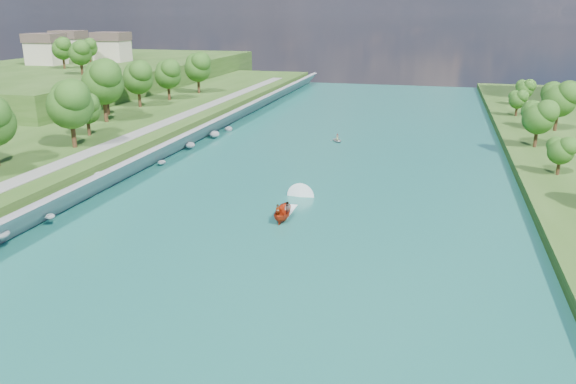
# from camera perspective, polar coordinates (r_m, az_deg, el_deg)

# --- Properties ---
(ground) EXTENTS (260.00, 260.00, 0.00)m
(ground) POSITION_cam_1_polar(r_m,az_deg,el_deg) (56.14, -2.78, -6.40)
(ground) COLOR #2D5119
(ground) RESTS_ON ground
(river_water) EXTENTS (55.00, 240.00, 0.10)m
(river_water) POSITION_cam_1_polar(r_m,az_deg,el_deg) (74.14, 1.89, -0.22)
(river_water) COLOR #1B6765
(river_water) RESTS_ON ground
(ridge_west) EXTENTS (60.00, 120.00, 9.00)m
(ridge_west) POSITION_cam_1_polar(r_m,az_deg,el_deg) (175.08, -19.69, 10.75)
(ridge_west) COLOR #2D5119
(ridge_west) RESTS_ON ground
(riprap_bank) EXTENTS (3.79, 236.00, 4.05)m
(riprap_bank) POSITION_cam_1_polar(r_m,az_deg,el_deg) (82.87, -15.83, 2.30)
(riprap_bank) COLOR slate
(riprap_bank) RESTS_ON ground
(riverside_path) EXTENTS (3.00, 200.00, 0.10)m
(riverside_path) POSITION_cam_1_polar(r_m,az_deg,el_deg) (86.21, -19.67, 3.73)
(riverside_path) COLOR gray
(riverside_path) RESTS_ON berm_west
(ridge_houses) EXTENTS (29.50, 29.50, 8.40)m
(ridge_houses) POSITION_cam_1_polar(r_m,az_deg,el_deg) (181.98, -20.74, 13.67)
(ridge_houses) COLOR beige
(ridge_houses) RESTS_ON ridge_west
(trees_ridge) EXTENTS (22.33, 53.44, 9.26)m
(trees_ridge) POSITION_cam_1_polar(r_m,az_deg,el_deg) (166.48, -19.04, 13.59)
(trees_ridge) COLOR #164F15
(trees_ridge) RESTS_ON ridge_west
(motorboat) EXTENTS (3.60, 18.98, 2.07)m
(motorboat) POSITION_cam_1_polar(r_m,az_deg,el_deg) (65.89, -0.25, -1.85)
(motorboat) COLOR #A82A0D
(motorboat) RESTS_ON river_water
(raft) EXTENTS (3.12, 3.48, 1.47)m
(raft) POSITION_cam_1_polar(r_m,az_deg,el_deg) (104.64, 5.02, 5.31)
(raft) COLOR gray
(raft) RESTS_ON river_water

